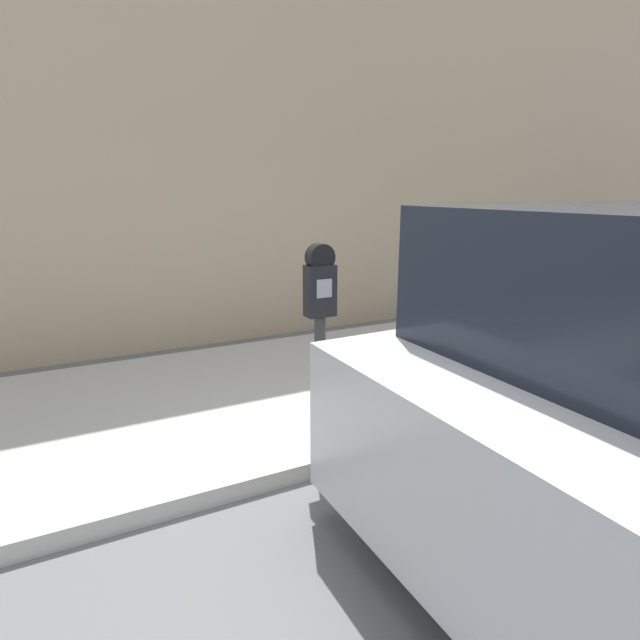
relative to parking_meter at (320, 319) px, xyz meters
The scene contains 4 objects.
ground_plane 1.49m from the parking_meter, 67.65° to the right, with size 60.00×60.00×0.00m, color slate.
sidewalk 1.66m from the parking_meter, 72.61° to the left, with size 24.00×2.80×0.13m.
building_facade 3.82m from the parking_meter, 83.35° to the left, with size 24.00×0.30×5.73m.
parking_meter is the anchor object (origin of this frame).
Camera 1 is at (-1.83, -1.90, 1.91)m, focal length 28.00 mm.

